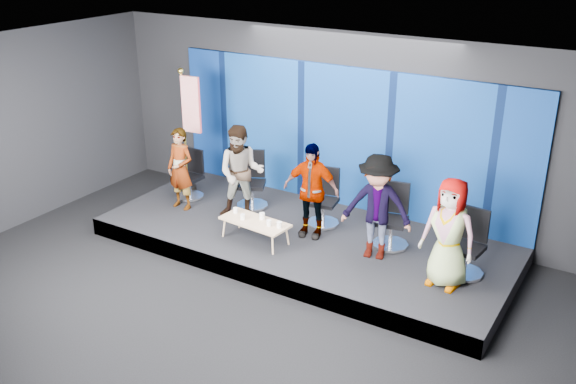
% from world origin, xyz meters
% --- Properties ---
extents(ground, '(10.00, 10.00, 0.00)m').
position_xyz_m(ground, '(0.00, 0.00, 0.00)').
color(ground, black).
rests_on(ground, ground).
extents(room_walls, '(10.02, 8.02, 3.51)m').
position_xyz_m(room_walls, '(0.00, 0.00, 2.43)').
color(room_walls, black).
rests_on(room_walls, ground).
extents(riser, '(7.00, 3.00, 0.30)m').
position_xyz_m(riser, '(0.00, 2.50, 0.15)').
color(riser, black).
rests_on(riser, ground).
extents(backdrop, '(7.00, 0.08, 2.60)m').
position_xyz_m(backdrop, '(0.00, 3.95, 1.60)').
color(backdrop, navy).
rests_on(backdrop, riser).
extents(chair_a, '(0.54, 0.54, 0.94)m').
position_xyz_m(chair_a, '(-2.62, 2.72, 0.61)').
color(chair_a, silver).
rests_on(chair_a, riser).
extents(panelist_a, '(0.56, 0.38, 1.52)m').
position_xyz_m(panelist_a, '(-2.46, 2.25, 1.06)').
color(panelist_a, black).
rests_on(panelist_a, riser).
extents(chair_b, '(0.79, 0.79, 1.05)m').
position_xyz_m(chair_b, '(-1.38, 2.98, 0.65)').
color(chair_b, silver).
rests_on(chair_b, riser).
extents(panelist_b, '(1.03, 0.94, 1.70)m').
position_xyz_m(panelist_b, '(-1.27, 2.49, 1.15)').
color(panelist_b, black).
rests_on(panelist_b, riser).
extents(chair_c, '(0.66, 0.66, 1.01)m').
position_xyz_m(chair_c, '(0.13, 2.99, 0.63)').
color(chair_c, silver).
rests_on(chair_c, riser).
extents(panelist_c, '(1.01, 0.55, 1.63)m').
position_xyz_m(panelist_c, '(0.14, 2.49, 1.12)').
color(panelist_c, black).
rests_on(panelist_c, riser).
extents(chair_d, '(0.69, 0.69, 1.05)m').
position_xyz_m(chair_d, '(1.45, 2.85, 0.65)').
color(chair_d, silver).
rests_on(chair_d, riser).
extents(panelist_d, '(1.20, 0.83, 1.71)m').
position_xyz_m(panelist_d, '(1.38, 2.35, 1.15)').
color(panelist_d, black).
rests_on(panelist_d, riser).
extents(chair_e, '(0.64, 0.64, 1.02)m').
position_xyz_m(chair_e, '(2.78, 2.57, 0.64)').
color(chair_e, silver).
rests_on(chair_e, riser).
extents(panelist_e, '(0.86, 0.61, 1.65)m').
position_xyz_m(panelist_e, '(2.61, 2.10, 1.13)').
color(panelist_e, black).
rests_on(panelist_e, riser).
extents(coffee_table, '(1.22, 0.61, 0.36)m').
position_xyz_m(coffee_table, '(-0.54, 1.82, 0.63)').
color(coffee_table, '#A47F60').
rests_on(coffee_table, riser).
extents(mug_a, '(0.08, 0.08, 0.09)m').
position_xyz_m(mug_a, '(-1.00, 1.91, 0.71)').
color(mug_a, white).
rests_on(mug_a, coffee_table).
extents(mug_b, '(0.08, 0.08, 0.09)m').
position_xyz_m(mug_b, '(-0.74, 1.76, 0.71)').
color(mug_b, white).
rests_on(mug_b, coffee_table).
extents(mug_c, '(0.09, 0.09, 0.11)m').
position_xyz_m(mug_c, '(-0.47, 1.94, 0.72)').
color(mug_c, white).
rests_on(mug_c, coffee_table).
extents(mug_d, '(0.08, 0.08, 0.10)m').
position_xyz_m(mug_d, '(-0.24, 1.79, 0.71)').
color(mug_d, white).
rests_on(mug_d, coffee_table).
extents(mug_e, '(0.08, 0.08, 0.10)m').
position_xyz_m(mug_e, '(-0.06, 1.81, 0.71)').
color(mug_e, white).
rests_on(mug_e, coffee_table).
extents(flag_stand, '(0.56, 0.32, 2.44)m').
position_xyz_m(flag_stand, '(-2.78, 2.94, 1.59)').
color(flag_stand, black).
rests_on(flag_stand, riser).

